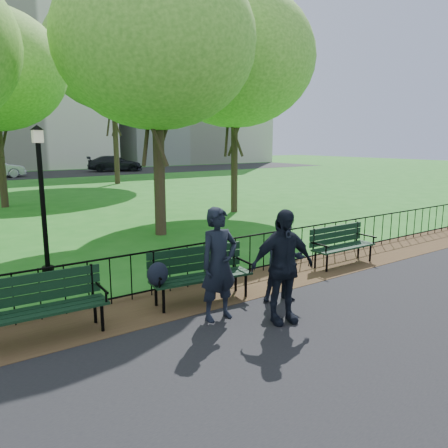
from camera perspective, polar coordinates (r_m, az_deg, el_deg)
ground at (r=7.53m, az=4.53°, el=-12.15°), size 120.00×120.00×0.00m
dirt_strip at (r=8.65m, az=-1.90°, el=-8.91°), size 60.00×1.60×0.01m
iron_fence at (r=8.90m, az=-3.69°, el=-5.06°), size 24.06×0.06×1.00m
apartment_east at (r=62.06m, az=-5.71°, el=19.23°), size 20.00×15.00×24.00m
park_bench_main at (r=7.91m, az=-4.97°, el=-6.03°), size 2.07×0.80×1.08m
park_bench_left_a at (r=7.14m, az=-22.80°, el=-9.08°), size 1.89×0.66×1.06m
park_bench_right_a at (r=10.79m, az=15.00°, el=-2.15°), size 1.78×0.57×1.01m
lamppost at (r=10.35m, az=-22.67°, el=3.59°), size 0.29×0.29×3.26m
tree_near_e at (r=13.98m, az=-8.92°, el=22.34°), size 5.94×5.94×8.28m
tree_mid_e at (r=18.30m, az=1.42°, el=20.83°), size 6.30×6.30×8.79m
tree_far_e at (r=31.36m, az=-14.46°, el=20.85°), size 8.82×8.82×12.29m
person_left at (r=7.16m, az=-0.67°, el=-5.26°), size 0.69×0.45×1.88m
person_mid at (r=8.04m, az=7.85°, el=-4.71°), size 0.86×0.68×1.56m
person_right at (r=7.11m, az=7.65°, el=-5.51°), size 1.17×0.72×1.87m
sedan_dark at (r=43.33m, az=-14.08°, el=7.67°), size 5.47×3.43×1.48m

